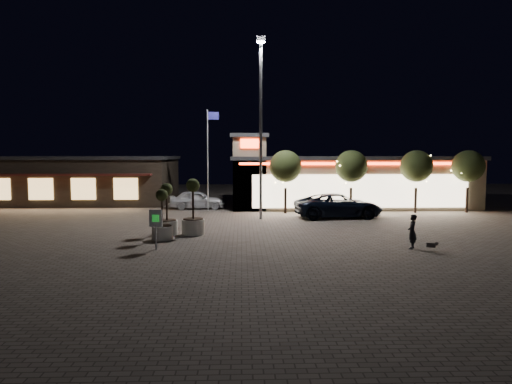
{
  "coord_description": "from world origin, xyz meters",
  "views": [
    {
      "loc": [
        0.69,
        -23.32,
        4.45
      ],
      "look_at": [
        1.61,
        6.0,
        2.04
      ],
      "focal_mm": 32.0,
      "sensor_mm": 36.0,
      "label": 1
    }
  ],
  "objects_px": {
    "pickup_truck": "(339,206)",
    "valet_sign": "(156,222)",
    "pedestrian": "(412,232)",
    "planter_mid": "(162,224)",
    "white_sedan": "(197,200)",
    "planter_left": "(167,219)"
  },
  "relations": [
    {
      "from": "pedestrian",
      "to": "pickup_truck",
      "type": "bearing_deg",
      "value": -145.89
    },
    {
      "from": "planter_left",
      "to": "planter_mid",
      "type": "bearing_deg",
      "value": -89.43
    },
    {
      "from": "pickup_truck",
      "to": "planter_mid",
      "type": "height_order",
      "value": "planter_mid"
    },
    {
      "from": "white_sedan",
      "to": "pedestrian",
      "type": "xyz_separation_m",
      "value": [
        11.71,
        -16.27,
        0.06
      ]
    },
    {
      "from": "planter_left",
      "to": "valet_sign",
      "type": "relative_size",
      "value": 1.53
    },
    {
      "from": "pickup_truck",
      "to": "valet_sign",
      "type": "bearing_deg",
      "value": 128.42
    },
    {
      "from": "pickup_truck",
      "to": "planter_left",
      "type": "relative_size",
      "value": 2.14
    },
    {
      "from": "pedestrian",
      "to": "planter_mid",
      "type": "xyz_separation_m",
      "value": [
        -12.21,
        2.68,
        0.0
      ]
    },
    {
      "from": "pedestrian",
      "to": "planter_mid",
      "type": "distance_m",
      "value": 12.5
    },
    {
      "from": "white_sedan",
      "to": "pedestrian",
      "type": "relative_size",
      "value": 2.73
    },
    {
      "from": "white_sedan",
      "to": "planter_left",
      "type": "height_order",
      "value": "planter_left"
    },
    {
      "from": "valet_sign",
      "to": "planter_mid",
      "type": "bearing_deg",
      "value": 92.86
    },
    {
      "from": "valet_sign",
      "to": "planter_left",
      "type": "bearing_deg",
      "value": 91.95
    },
    {
      "from": "planter_left",
      "to": "valet_sign",
      "type": "xyz_separation_m",
      "value": [
        0.14,
        -4.01,
        0.43
      ]
    },
    {
      "from": "pickup_truck",
      "to": "pedestrian",
      "type": "relative_size",
      "value": 3.74
    },
    {
      "from": "planter_mid",
      "to": "pedestrian",
      "type": "bearing_deg",
      "value": -12.37
    },
    {
      "from": "pickup_truck",
      "to": "pedestrian",
      "type": "xyz_separation_m",
      "value": [
        1.2,
        -10.77,
        -0.03
      ]
    },
    {
      "from": "white_sedan",
      "to": "valet_sign",
      "type": "xyz_separation_m",
      "value": [
        -0.38,
        -16.01,
        0.55
      ]
    },
    {
      "from": "pickup_truck",
      "to": "pedestrian",
      "type": "bearing_deg",
      "value": -179.22
    },
    {
      "from": "white_sedan",
      "to": "planter_mid",
      "type": "xyz_separation_m",
      "value": [
        -0.5,
        -13.6,
        0.06
      ]
    },
    {
      "from": "white_sedan",
      "to": "planter_mid",
      "type": "height_order",
      "value": "planter_mid"
    },
    {
      "from": "planter_mid",
      "to": "valet_sign",
      "type": "bearing_deg",
      "value": -87.14
    }
  ]
}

